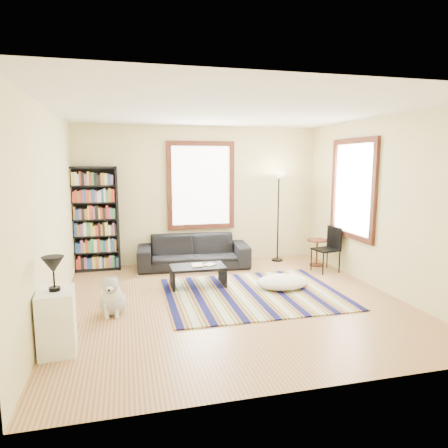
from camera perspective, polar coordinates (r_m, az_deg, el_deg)
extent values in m
cube|color=tan|center=(6.20, 1.13, -11.27)|extent=(5.00, 5.00, 0.10)
cube|color=white|center=(5.87, 1.22, 16.37)|extent=(5.00, 5.00, 0.10)
cube|color=#CEC18B|center=(8.33, -3.40, 4.16)|extent=(5.00, 0.10, 2.80)
cube|color=#CEC18B|center=(3.49, 12.15, -2.65)|extent=(5.00, 0.10, 2.80)
cube|color=#CEC18B|center=(5.75, -24.17, 1.26)|extent=(0.10, 5.00, 2.80)
cube|color=#CEC18B|center=(6.97, 21.89, 2.60)|extent=(0.10, 5.00, 2.80)
cube|color=white|center=(8.24, -3.31, 5.50)|extent=(1.20, 0.06, 1.60)
cube|color=white|center=(7.57, 17.96, 4.78)|extent=(0.06, 1.20, 1.60)
cube|color=#0C0E3F|center=(6.47, 4.11, -9.86)|extent=(2.77, 2.22, 0.02)
imported|color=black|center=(7.97, -4.38, -3.95)|extent=(2.24, 1.01, 0.64)
cube|color=black|center=(8.03, -17.99, 0.69)|extent=(0.90, 0.30, 2.00)
cube|color=black|center=(6.78, -3.75, -7.45)|extent=(0.98, 0.67, 0.36)
imported|color=beige|center=(6.71, -4.62, -5.93)|extent=(0.20, 0.26, 0.02)
imported|color=beige|center=(6.80, -2.60, -5.74)|extent=(0.25, 0.25, 0.02)
ellipsoid|color=white|center=(6.77, 8.37, -8.19)|extent=(1.01, 0.85, 0.22)
cylinder|color=#4B2412|center=(8.29, 13.12, -3.99)|extent=(0.50, 0.50, 0.54)
cube|color=black|center=(7.85, 14.32, -3.57)|extent=(0.49, 0.47, 0.86)
cube|color=white|center=(4.88, -22.77, -12.69)|extent=(0.41, 0.53, 0.70)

